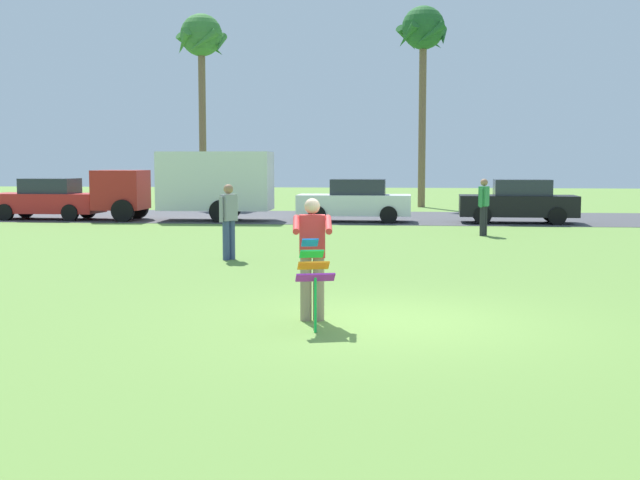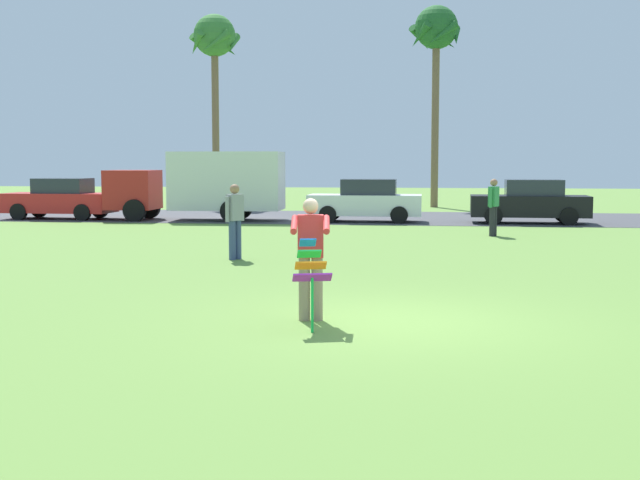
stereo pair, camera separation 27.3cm
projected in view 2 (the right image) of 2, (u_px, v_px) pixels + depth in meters
The scene contains 12 objects.
ground_plane at pixel (391, 321), 11.50m from camera, with size 120.00×120.00×0.00m, color olive.
road_strip at pixel (415, 218), 32.70m from camera, with size 120.00×8.00×0.01m, color #424247.
person_kite_flyer at pixel (311, 254), 11.46m from camera, with size 0.60×0.70×1.73m.
kite_held at pixel (311, 269), 10.83m from camera, with size 0.53×0.70×1.20m.
parked_car_red at pixel (61, 199), 32.06m from camera, with size 4.23×1.90×1.60m.
parked_truck_red_cab at pixel (206, 184), 31.23m from camera, with size 6.76×2.28×2.62m.
parked_car_white at pixel (366, 201), 30.49m from camera, with size 4.21×1.86×1.60m.
parked_car_black at pixel (530, 202), 29.71m from camera, with size 4.25×1.93×1.60m.
palm_tree_left_near at pixel (215, 45), 41.05m from camera, with size 2.58×2.71×9.61m.
palm_tree_right_near at pixel (436, 37), 39.79m from camera, with size 2.58×2.71×9.81m.
person_walker_near at pixel (235, 219), 18.72m from camera, with size 0.38×0.50×1.73m.
person_walker_far at pixel (493, 205), 24.66m from camera, with size 0.35×0.52×1.73m.
Camera 2 is at (0.49, -11.37, 2.24)m, focal length 45.92 mm.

